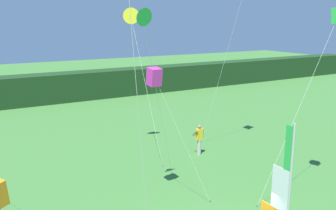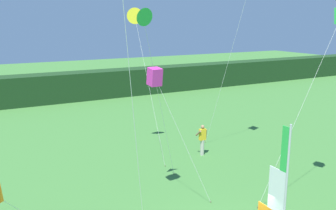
# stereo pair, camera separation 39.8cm
# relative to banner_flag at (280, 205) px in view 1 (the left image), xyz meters

# --- Properties ---
(distant_treeline) EXTENTS (80.00, 2.40, 2.57)m
(distant_treeline) POSITION_rel_banner_flag_xyz_m (-0.54, 27.12, -0.96)
(distant_treeline) COLOR #193819
(distant_treeline) RESTS_ON ground
(banner_flag) EXTENTS (0.06, 1.03, 4.69)m
(banner_flag) POSITION_rel_banner_flag_xyz_m (0.00, 0.00, 0.00)
(banner_flag) COLOR #B7B7BC
(banner_flag) RESTS_ON ground
(person_mid_field) EXTENTS (0.55, 0.48, 1.72)m
(person_mid_field) POSITION_rel_banner_flag_xyz_m (3.73, 9.32, -1.33)
(person_mid_field) COLOR #B7B2A3
(person_mid_field) RESTS_ON ground
(kite_yellow_delta_0) EXTENTS (0.93, 3.49, 7.93)m
(kite_yellow_delta_0) POSITION_rel_banner_flag_xyz_m (0.99, 11.94, 5.22)
(kite_yellow_delta_0) COLOR brown
(kite_yellow_delta_0) RESTS_ON ground
(kite_magenta_box_2) EXTENTS (2.10, 1.65, 5.51)m
(kite_magenta_box_2) POSITION_rel_banner_flag_xyz_m (-0.81, 5.90, 2.88)
(kite_magenta_box_2) COLOR brown
(kite_magenta_box_2) RESTS_ON ground
(kite_green_delta_3) EXTENTS (2.69, 1.98, 7.77)m
(kite_green_delta_3) POSITION_rel_banner_flag_xyz_m (-1.22, 6.01, 5.12)
(kite_green_delta_3) COLOR brown
(kite_green_delta_3) RESTS_ON ground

